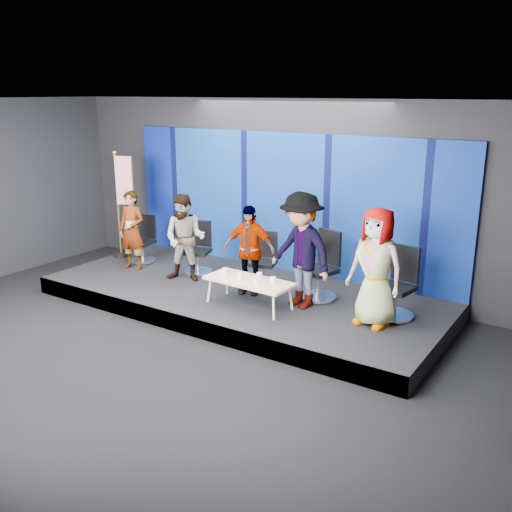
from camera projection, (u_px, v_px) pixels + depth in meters
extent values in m
plane|color=black|center=(140.00, 360.00, 7.99)|extent=(10.00, 10.00, 0.00)
cube|color=black|center=(286.00, 194.00, 10.72)|extent=(10.00, 0.02, 3.50)
cube|color=black|center=(124.00, 102.00, 7.01)|extent=(10.00, 8.00, 0.02)
cube|color=black|center=(241.00, 298.00, 9.96)|extent=(7.00, 3.00, 0.30)
cube|color=#080F5F|center=(285.00, 203.00, 10.72)|extent=(7.00, 0.08, 2.60)
cylinder|color=silver|center=(143.00, 260.00, 11.51)|extent=(0.59, 0.59, 0.05)
cylinder|color=silver|center=(142.00, 251.00, 11.46)|extent=(0.06, 0.06, 0.35)
cube|color=black|center=(142.00, 242.00, 11.41)|extent=(0.47, 0.47, 0.06)
cube|color=black|center=(148.00, 226.00, 11.51)|extent=(0.39, 0.09, 0.48)
imported|color=black|center=(132.00, 230.00, 10.88)|extent=(0.59, 0.42, 1.52)
cylinder|color=silver|center=(198.00, 272.00, 10.80)|extent=(0.70, 0.70, 0.06)
cylinder|color=silver|center=(198.00, 261.00, 10.74)|extent=(0.06, 0.06, 0.37)
cube|color=black|center=(197.00, 252.00, 10.69)|extent=(0.56, 0.56, 0.06)
cube|color=black|center=(201.00, 233.00, 10.81)|extent=(0.40, 0.17, 0.50)
imported|color=black|center=(185.00, 238.00, 10.19)|extent=(0.92, 0.81, 1.58)
cylinder|color=silver|center=(263.00, 284.00, 10.14)|extent=(0.65, 0.65, 0.05)
cylinder|color=silver|center=(263.00, 273.00, 10.08)|extent=(0.06, 0.06, 0.35)
cube|color=black|center=(263.00, 263.00, 10.03)|extent=(0.52, 0.52, 0.06)
cube|color=black|center=(267.00, 244.00, 10.14)|extent=(0.39, 0.15, 0.48)
imported|color=black|center=(249.00, 250.00, 9.57)|extent=(0.96, 0.60, 1.52)
cylinder|color=silver|center=(317.00, 297.00, 9.47)|extent=(0.80, 0.80, 0.06)
cylinder|color=silver|center=(318.00, 283.00, 9.40)|extent=(0.07, 0.07, 0.43)
cube|color=black|center=(318.00, 271.00, 9.34)|extent=(0.64, 0.64, 0.07)
cube|color=black|center=(330.00, 247.00, 9.40)|extent=(0.47, 0.18, 0.59)
imported|color=black|center=(301.00, 251.00, 8.91)|extent=(1.34, 1.00, 1.85)
cylinder|color=silver|center=(394.00, 316.00, 8.69)|extent=(0.71, 0.71, 0.06)
cylinder|color=silver|center=(395.00, 301.00, 8.62)|extent=(0.07, 0.07, 0.41)
cube|color=black|center=(396.00, 288.00, 8.56)|extent=(0.57, 0.57, 0.07)
cube|color=black|center=(405.00, 264.00, 8.64)|extent=(0.45, 0.13, 0.56)
imported|color=black|center=(376.00, 267.00, 8.20)|extent=(0.94, 0.70, 1.76)
cube|color=tan|center=(249.00, 281.00, 9.04)|extent=(1.47, 0.67, 0.04)
cylinder|color=tan|center=(209.00, 291.00, 9.27)|extent=(0.04, 0.04, 0.40)
cylinder|color=tan|center=(228.00, 283.00, 9.64)|extent=(0.04, 0.04, 0.40)
cylinder|color=tan|center=(274.00, 307.00, 8.56)|extent=(0.04, 0.04, 0.40)
cylinder|color=tan|center=(291.00, 298.00, 8.93)|extent=(0.04, 0.04, 0.40)
cylinder|color=white|center=(225.00, 271.00, 9.34)|extent=(0.08, 0.08, 0.09)
cylinder|color=white|center=(240.00, 276.00, 9.04)|extent=(0.09, 0.09, 0.10)
cylinder|color=white|center=(259.00, 276.00, 9.08)|extent=(0.09, 0.09, 0.10)
cylinder|color=white|center=(256.00, 281.00, 8.84)|extent=(0.08, 0.08, 0.10)
cylinder|color=white|center=(273.00, 280.00, 8.85)|extent=(0.09, 0.09, 0.11)
cylinder|color=black|center=(121.00, 255.00, 11.86)|extent=(0.29, 0.29, 0.09)
cylinder|color=gold|center=(118.00, 205.00, 11.57)|extent=(0.04, 0.04, 2.02)
sphere|color=gold|center=(114.00, 152.00, 11.27)|extent=(0.10, 0.10, 0.10)
cube|color=#B1142C|center=(124.00, 180.00, 11.37)|extent=(0.35, 0.17, 0.96)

